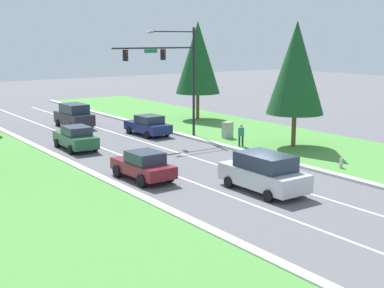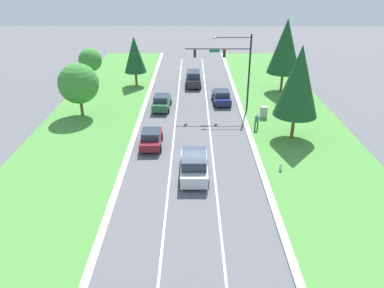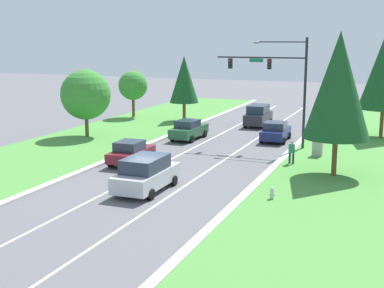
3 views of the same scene
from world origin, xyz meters
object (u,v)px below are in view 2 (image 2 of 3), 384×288
at_px(navy_sedan, 223,97).
at_px(forest_sedan, 163,102).
at_px(traffic_signal_mast, 233,62).
at_px(conifer_near_right_tree, 287,46).
at_px(conifer_far_right_tree, 300,81).
at_px(conifer_mid_left_tree, 136,54).
at_px(charcoal_suv, 195,79).
at_px(pedestrian, 258,121).
at_px(utility_cabinet, 265,113).
at_px(silver_suv, 195,165).
at_px(burgundy_sedan, 152,138).
at_px(oak_far_left_tree, 92,60).
at_px(fire_hydrant, 282,167).
at_px(oak_near_left_tree, 80,83).

bearing_deg(navy_sedan, forest_sedan, -166.46).
bearing_deg(traffic_signal_mast, navy_sedan, 107.63).
bearing_deg(conifer_near_right_tree, navy_sedan, -151.08).
relative_size(navy_sedan, conifer_far_right_tree, 0.50).
relative_size(conifer_near_right_tree, conifer_mid_left_tree, 1.38).
xyz_separation_m(traffic_signal_mast, charcoal_suv, (-4.19, 9.62, -4.59)).
height_order(forest_sedan, pedestrian, forest_sedan).
distance_m(utility_cabinet, pedestrian, 3.39).
distance_m(silver_suv, burgundy_sedan, 6.76).
xyz_separation_m(charcoal_suv, utility_cabinet, (7.62, -12.07, -0.38)).
relative_size(traffic_signal_mast, charcoal_suv, 1.84).
bearing_deg(pedestrian, oak_far_left_tree, -22.75).
height_order(charcoal_suv, oak_far_left_tree, oak_far_left_tree).
height_order(navy_sedan, burgundy_sedan, navy_sedan).
bearing_deg(conifer_mid_left_tree, burgundy_sedan, -78.37).
distance_m(traffic_signal_mast, forest_sedan, 9.25).
height_order(silver_suv, oak_far_left_tree, oak_far_left_tree).
bearing_deg(conifer_far_right_tree, conifer_mid_left_tree, 134.99).
bearing_deg(utility_cabinet, burgundy_sedan, -148.89).
bearing_deg(utility_cabinet, traffic_signal_mast, 144.54).
height_order(pedestrian, conifer_mid_left_tree, conifer_mid_left_tree).
height_order(silver_suv, utility_cabinet, silver_suv).
relative_size(burgundy_sedan, pedestrian, 2.55).
bearing_deg(conifer_mid_left_tree, charcoal_suv, 0.31).
bearing_deg(pedestrian, conifer_far_right_tree, 159.71).
distance_m(forest_sedan, charcoal_suv, 9.82).
height_order(silver_suv, conifer_far_right_tree, conifer_far_right_tree).
bearing_deg(burgundy_sedan, forest_sedan, 87.00).
bearing_deg(conifer_near_right_tree, conifer_far_right_tree, -98.19).
bearing_deg(charcoal_suv, traffic_signal_mast, -67.72).
height_order(navy_sedan, utility_cabinet, navy_sedan).
distance_m(pedestrian, conifer_mid_left_tree, 21.06).
height_order(traffic_signal_mast, conifer_mid_left_tree, traffic_signal_mast).
relative_size(traffic_signal_mast, silver_suv, 1.74).
bearing_deg(pedestrian, conifer_mid_left_tree, -32.18).
xyz_separation_m(traffic_signal_mast, silver_suv, (-4.22, -14.94, -4.64)).
relative_size(navy_sedan, utility_cabinet, 3.37).
bearing_deg(burgundy_sedan, conifer_mid_left_tree, 100.03).
height_order(utility_cabinet, fire_hydrant, utility_cabinet).
xyz_separation_m(conifer_near_right_tree, conifer_mid_left_tree, (-19.44, 2.50, -1.59)).
bearing_deg(charcoal_suv, pedestrian, -68.56).
distance_m(traffic_signal_mast, utility_cabinet, 6.52).
height_order(burgundy_sedan, conifer_mid_left_tree, conifer_mid_left_tree).
xyz_separation_m(navy_sedan, oak_near_left_tree, (-15.71, -4.37, 2.91)).
relative_size(oak_near_left_tree, conifer_mid_left_tree, 0.87).
xyz_separation_m(conifer_near_right_tree, conifer_far_right_tree, (-2.13, -14.82, -0.24)).
height_order(burgundy_sedan, utility_cabinet, burgundy_sedan).
xyz_separation_m(silver_suv, utility_cabinet, (7.66, 12.49, -0.34)).
bearing_deg(conifer_far_right_tree, burgundy_sedan, -172.82).
relative_size(navy_sedan, conifer_mid_left_tree, 0.67).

